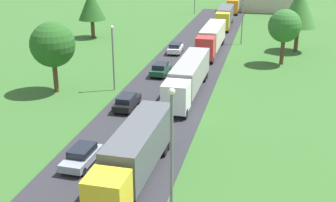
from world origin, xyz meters
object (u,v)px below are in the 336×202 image
at_px(lamppost_lead, 172,159).
at_px(tree_maple, 53,45).
at_px(truck_second, 188,76).
at_px(car_fifth, 175,48).
at_px(car_third, 127,101).
at_px(truck_lead, 135,152).
at_px(lamppost_second, 113,54).
at_px(tree_oak, 285,26).
at_px(tree_birch, 300,7).
at_px(truck_third, 212,38).
at_px(truck_fifth, 234,2).
at_px(lamppost_third, 243,14).
at_px(car_fourth, 161,69).
at_px(car_second, 82,156).
at_px(truck_fourth, 225,16).
at_px(tree_pine, 91,5).

bearing_deg(lamppost_lead, tree_maple, 129.23).
xyz_separation_m(truck_second, car_fifth, (-5.13, 17.38, -1.26)).
relative_size(car_third, tree_maple, 0.56).
bearing_deg(truck_lead, lamppost_second, 113.64).
distance_m(tree_oak, tree_birch, 8.29).
relative_size(truck_second, truck_third, 1.04).
bearing_deg(lamppost_lead, tree_birch, 79.66).
distance_m(car_third, lamppost_lead, 21.10).
bearing_deg(truck_fifth, lamppost_third, -82.90).
bearing_deg(car_fourth, car_third, -92.74).
bearing_deg(tree_maple, car_fourth, 40.55).
xyz_separation_m(truck_second, car_second, (-4.88, -17.56, -1.30)).
bearing_deg(truck_fourth, truck_second, -89.59).
height_order(car_fourth, lamppost_lead, lamppost_lead).
bearing_deg(car_fourth, truck_fifth, 85.23).
distance_m(car_fourth, lamppost_third, 21.71).
xyz_separation_m(lamppost_second, tree_birch, (20.55, 23.16, 2.50)).
xyz_separation_m(car_third, lamppost_third, (9.03, 31.41, 3.98)).
xyz_separation_m(car_fifth, tree_pine, (-15.94, 7.68, 4.65)).
height_order(truck_second, lamppost_third, lamppost_third).
distance_m(car_fifth, tree_maple, 22.17).
bearing_deg(truck_second, tree_pine, 130.05).
xyz_separation_m(truck_lead, car_second, (-4.59, 1.15, -1.38)).
bearing_deg(tree_oak, truck_second, -123.78).
height_order(car_third, car_fifth, car_fifth).
xyz_separation_m(truck_third, lamppost_second, (-8.28, -19.68, 1.93)).
height_order(truck_fifth, tree_oak, tree_oak).
distance_m(car_third, lamppost_second, 7.04).
bearing_deg(lamppost_third, tree_oak, -60.17).
bearing_deg(tree_birch, lamppost_second, -131.58).
bearing_deg(car_fourth, truck_third, 71.11).
height_order(car_fourth, tree_oak, tree_oak).
bearing_deg(truck_third, lamppost_third, 58.37).
xyz_separation_m(truck_second, lamppost_third, (3.85, 25.84, 2.68)).
bearing_deg(truck_second, tree_maple, -171.32).
xyz_separation_m(lamppost_lead, lamppost_second, (-11.93, 24.06, -0.91)).
bearing_deg(tree_pine, lamppost_lead, -63.49).
distance_m(truck_fourth, tree_pine, 25.40).
relative_size(lamppost_third, tree_oak, 1.16).
xyz_separation_m(truck_lead, truck_third, (0.20, 38.13, 0.00)).
relative_size(car_second, car_fourth, 1.01).
relative_size(car_second, tree_pine, 0.52).
bearing_deg(tree_pine, lamppost_third, 1.79).
height_order(lamppost_lead, tree_maple, lamppost_lead).
xyz_separation_m(car_fourth, lamppost_lead, (8.17, -30.55, 4.17)).
distance_m(truck_second, tree_birch, 26.34).
bearing_deg(tree_maple, truck_second, 8.68).
relative_size(lamppost_second, tree_maple, 0.94).
xyz_separation_m(truck_third, car_second, (-4.79, -36.99, -1.38)).
relative_size(car_fourth, tree_pine, 0.52).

